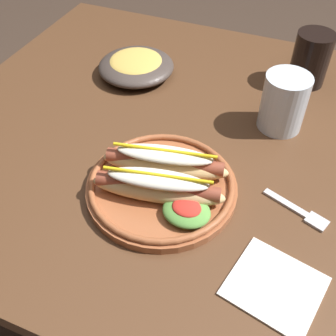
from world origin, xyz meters
TOP-DOWN VIEW (x-y plane):
  - ground_plane at (0.00, 0.00)m, footprint 8.00×8.00m
  - dining_table at (0.00, 0.00)m, footprint 1.20×0.94m
  - hot_dog_plate at (-0.05, -0.17)m, footprint 0.27×0.27m
  - fork at (0.19, -0.12)m, footprint 0.12×0.06m
  - soda_cup at (0.13, 0.29)m, footprint 0.09×0.09m
  - water_cup at (0.10, 0.10)m, footprint 0.09×0.09m
  - side_bowl at (-0.26, 0.16)m, footprint 0.18×0.18m
  - napkin at (0.18, -0.28)m, footprint 0.15×0.15m

SIDE VIEW (x-z plane):
  - ground_plane at x=0.00m, z-range 0.00..0.00m
  - dining_table at x=0.00m, z-range 0.27..1.01m
  - napkin at x=0.18m, z-range 0.74..0.74m
  - fork at x=0.19m, z-range 0.74..0.74m
  - side_bowl at x=-0.26m, z-range 0.74..0.79m
  - hot_dog_plate at x=-0.05m, z-range 0.73..0.80m
  - water_cup at x=0.10m, z-range 0.74..0.86m
  - soda_cup at x=0.13m, z-range 0.74..0.86m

